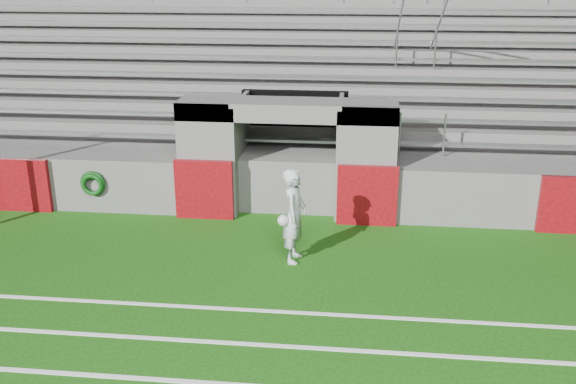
# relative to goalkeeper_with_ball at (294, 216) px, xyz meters

# --- Properties ---
(ground) EXTENTS (90.00, 90.00, 0.00)m
(ground) POSITION_rel_goalkeeper_with_ball_xyz_m (-0.41, -0.98, -0.92)
(ground) COLOR #14450B
(ground) RESTS_ON ground
(stadium_structure) EXTENTS (26.00, 8.48, 5.42)m
(stadium_structure) POSITION_rel_goalkeeper_with_ball_xyz_m (-0.41, 6.99, 0.57)
(stadium_structure) COLOR #575452
(stadium_structure) RESTS_ON ground
(goalkeeper_with_ball) EXTENTS (0.56, 0.71, 1.84)m
(goalkeeper_with_ball) POSITION_rel_goalkeeper_with_ball_xyz_m (0.00, 0.00, 0.00)
(goalkeeper_with_ball) COLOR silver
(goalkeeper_with_ball) RESTS_ON ground
(hose_coil) EXTENTS (0.59, 0.15, 0.59)m
(hose_coil) POSITION_rel_goalkeeper_with_ball_xyz_m (-4.77, 1.95, -0.20)
(hose_coil) COLOR #0B380E
(hose_coil) RESTS_ON ground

